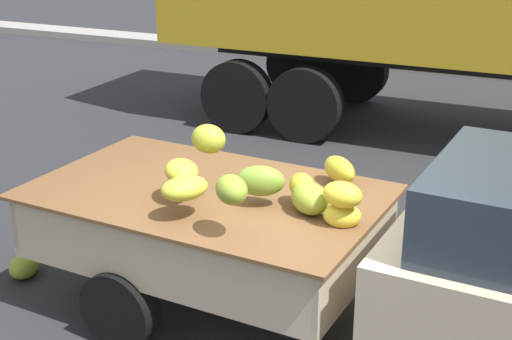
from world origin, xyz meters
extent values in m
cube|color=gray|center=(0.00, 10.41, 0.08)|extent=(80.00, 0.80, 0.16)
cube|color=#CCB793|center=(-0.82, 0.32, 0.58)|extent=(2.80, 1.81, 0.08)
cube|color=#CCB793|center=(-0.77, 1.12, 0.84)|extent=(2.70, 0.21, 0.44)
cube|color=#CCB793|center=(-0.86, -0.48, 0.84)|extent=(2.70, 0.21, 0.44)
cube|color=#CCB793|center=(0.51, 0.24, 0.84)|extent=(0.15, 1.65, 0.44)
cube|color=#CCB793|center=(-2.14, 0.40, 0.84)|extent=(0.15, 1.65, 0.44)
cube|color=#B21914|center=(-0.77, 1.15, 0.80)|extent=(2.59, 0.17, 0.07)
cube|color=brown|center=(-0.82, 0.32, 1.07)|extent=(2.92, 1.94, 0.03)
ellipsoid|color=yellow|center=(0.39, 0.16, 1.15)|extent=(0.32, 0.28, 0.18)
ellipsoid|color=#A0A82D|center=(-0.83, 0.40, 1.50)|extent=(0.32, 0.27, 0.24)
ellipsoid|color=gold|center=(-0.88, 0.05, 1.34)|extent=(0.43, 0.45, 0.17)
ellipsoid|color=yellow|center=(0.39, 0.13, 1.33)|extent=(0.33, 0.27, 0.19)
ellipsoid|color=olive|center=(-0.25, -0.35, 1.44)|extent=(0.36, 0.36, 0.20)
ellipsoid|color=#8FA22F|center=(0.10, 0.25, 1.20)|extent=(0.44, 0.44, 0.23)
ellipsoid|color=gold|center=(0.13, 0.87, 1.22)|extent=(0.41, 0.39, 0.21)
ellipsoid|color=gold|center=(-0.70, -0.22, 1.32)|extent=(0.41, 0.45, 0.17)
ellipsoid|color=olive|center=(-0.29, 0.22, 1.29)|extent=(0.42, 0.31, 0.24)
ellipsoid|color=gold|center=(0.00, 0.35, 1.24)|extent=(0.32, 0.33, 0.20)
cylinder|color=black|center=(-1.09, 1.14, 0.32)|extent=(0.65, 0.24, 0.64)
cylinder|color=black|center=(-1.18, -0.45, 0.32)|extent=(0.65, 0.24, 0.64)
cylinder|color=black|center=(-1.69, 7.33, 0.54)|extent=(1.08, 0.31, 1.08)
cylinder|color=black|center=(-1.71, 4.93, 0.54)|extent=(1.08, 0.31, 1.08)
cylinder|color=black|center=(-2.77, 7.34, 0.54)|extent=(1.08, 0.31, 1.08)
cylinder|color=black|center=(-2.79, 4.94, 0.54)|extent=(1.08, 0.31, 1.08)
ellipsoid|color=#92A12C|center=(-2.63, 0.09, 0.11)|extent=(0.32, 0.40, 0.22)
camera|label=1|loc=(1.80, -4.44, 3.30)|focal=50.76mm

